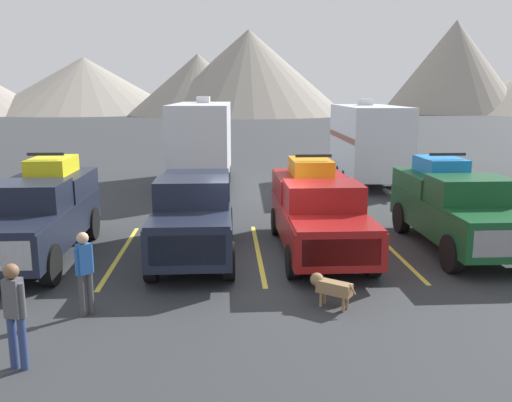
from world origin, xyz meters
TOP-DOWN VIEW (x-y plane):
  - ground_plane at (0.00, 0.00)m, footprint 240.00×240.00m
  - pickup_truck_a at (-5.65, 0.92)m, footprint 2.05×5.65m
  - pickup_truck_b at (-1.69, 0.85)m, footprint 2.05×5.41m
  - pickup_truck_c at (1.60, 1.11)m, footprint 2.16×5.70m
  - pickup_truck_d at (5.46, 1.18)m, footprint 2.19×5.49m
  - lot_stripe_b at (-3.67, 0.98)m, footprint 0.12×5.50m
  - lot_stripe_c at (0.00, 0.98)m, footprint 0.12×5.50m
  - lot_stripe_d at (3.67, 0.98)m, footprint 0.12×5.50m
  - camper_trailer_a at (-1.89, 11.52)m, footprint 2.65×8.79m
  - camper_trailer_b at (5.68, 11.43)m, footprint 2.69×7.46m
  - person_a at (-3.56, -2.95)m, footprint 0.31×0.30m
  - person_b at (-4.10, -5.00)m, footprint 0.37×0.26m
  - dog at (1.19, -2.83)m, footprint 0.83×0.69m
  - mountain_ridge at (8.05, 89.81)m, footprint 145.63×45.42m

SIDE VIEW (x-z plane):
  - ground_plane at x=0.00m, z-range 0.00..0.00m
  - lot_stripe_b at x=-3.67m, z-range 0.00..0.01m
  - lot_stripe_c at x=0.00m, z-range 0.00..0.01m
  - lot_stripe_d at x=3.67m, z-range 0.00..0.01m
  - dog at x=1.19m, z-range 0.10..0.76m
  - person_a at x=-3.56m, z-range 0.13..1.78m
  - person_b at x=-4.10m, z-range 0.13..1.85m
  - pickup_truck_b at x=-1.69m, z-range 0.06..2.20m
  - pickup_truck_c at x=1.60m, z-range -0.13..2.39m
  - pickup_truck_d at x=5.46m, z-range -0.10..2.44m
  - pickup_truck_a at x=-5.65m, z-range -0.12..2.53m
  - camper_trailer_b at x=5.68m, z-range 0.10..3.99m
  - camper_trailer_a at x=-1.89m, z-range 0.10..4.10m
  - mountain_ridge at x=8.05m, z-range -2.54..14.96m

